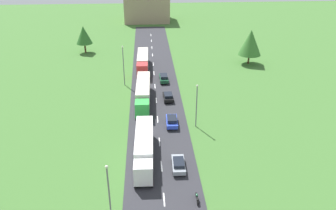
{
  "coord_description": "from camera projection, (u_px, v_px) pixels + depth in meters",
  "views": [
    {
      "loc": [
        -1.66,
        -25.01,
        29.28
      ],
      "look_at": [
        1.81,
        27.75,
        2.86
      ],
      "focal_mm": 36.94,
      "sensor_mm": 36.0,
      "label": 1
    }
  ],
  "objects": [
    {
      "name": "road",
      "position": [
        158.0,
        129.0,
        57.37
      ],
      "size": [
        10.0,
        140.0,
        0.06
      ],
      "primitive_type": "cube",
      "color": "#2B2B30",
      "rests_on": "ground"
    },
    {
      "name": "lane_marking_centre",
      "position": [
        159.0,
        137.0,
        55.04
      ],
      "size": [
        0.16,
        124.54,
        0.01
      ],
      "color": "white",
      "rests_on": "road"
    },
    {
      "name": "truck_lead",
      "position": [
        144.0,
        147.0,
        48.94
      ],
      "size": [
        2.78,
        13.13,
        3.59
      ],
      "color": "white",
      "rests_on": "road"
    },
    {
      "name": "truck_second",
      "position": [
        143.0,
        92.0,
        65.54
      ],
      "size": [
        2.87,
        14.54,
        3.65
      ],
      "color": "green",
      "rests_on": "road"
    },
    {
      "name": "truck_third",
      "position": [
        143.0,
        61.0,
        81.52
      ],
      "size": [
        2.73,
        13.39,
        3.44
      ],
      "color": "red",
      "rests_on": "road"
    },
    {
      "name": "car_second",
      "position": [
        178.0,
        164.0,
        47.41
      ],
      "size": [
        1.82,
        4.13,
        1.41
      ],
      "color": "#8C939E",
      "rests_on": "road"
    },
    {
      "name": "car_third",
      "position": [
        172.0,
        121.0,
        58.18
      ],
      "size": [
        1.97,
        4.21,
        1.56
      ],
      "color": "blue",
      "rests_on": "road"
    },
    {
      "name": "car_fourth",
      "position": [
        168.0,
        97.0,
        67.03
      ],
      "size": [
        1.97,
        4.04,
        1.39
      ],
      "color": "black",
      "rests_on": "road"
    },
    {
      "name": "car_fifth",
      "position": [
        164.0,
        78.0,
        75.48
      ],
      "size": [
        1.89,
        4.62,
        1.56
      ],
      "color": "#19472D",
      "rests_on": "road"
    },
    {
      "name": "motorcycle_courier",
      "position": [
        197.0,
        198.0,
        41.81
      ],
      "size": [
        0.28,
        1.94,
        0.91
      ],
      "color": "black",
      "rests_on": "road"
    },
    {
      "name": "lamppost_lead",
      "position": [
        109.0,
        190.0,
        37.54
      ],
      "size": [
        0.36,
        0.36,
        7.5
      ],
      "color": "slate",
      "rests_on": "ground"
    },
    {
      "name": "lamppost_second",
      "position": [
        197.0,
        104.0,
        56.37
      ],
      "size": [
        0.36,
        0.36,
        7.63
      ],
      "color": "slate",
      "rests_on": "ground"
    },
    {
      "name": "lamppost_third",
      "position": [
        123.0,
        64.0,
        72.06
      ],
      "size": [
        0.36,
        0.36,
        8.62
      ],
      "color": "slate",
      "rests_on": "ground"
    },
    {
      "name": "tree_oak",
      "position": [
        250.0,
        42.0,
        83.74
      ],
      "size": [
        5.55,
        5.55,
        8.51
      ],
      "color": "#513823",
      "rests_on": "ground"
    },
    {
      "name": "tree_birch",
      "position": [
        84.0,
        35.0,
        91.98
      ],
      "size": [
        4.28,
        4.28,
        7.26
      ],
      "color": "#513823",
      "rests_on": "ground"
    },
    {
      "name": "distant_building",
      "position": [
        147.0,
        7.0,
        126.38
      ],
      "size": [
        16.16,
        12.73,
        9.83
      ],
      "primitive_type": "cube",
      "color": "#9E846B",
      "rests_on": "ground"
    }
  ]
}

